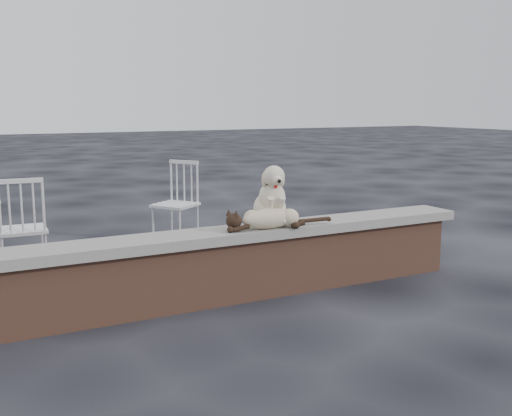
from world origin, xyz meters
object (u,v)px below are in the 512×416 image
cat (270,217)px  chair_c (22,228)px  chair_d (175,203)px  dog (270,194)px

cat → chair_c: (-1.72, 1.53, -0.20)m
chair_d → chair_c: (-1.71, -0.66, 0.00)m
chair_d → chair_c: size_ratio=1.00×
dog → chair_d: size_ratio=0.55×
dog → cat: dog is taller
cat → chair_d: size_ratio=1.17×
dog → chair_c: size_ratio=0.55×
cat → chair_d: 2.20m
chair_c → dog: bearing=145.6°
dog → chair_d: dog is taller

